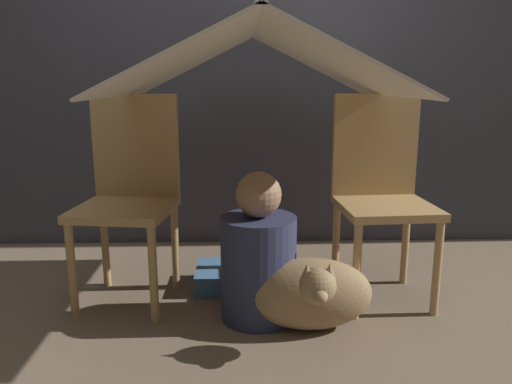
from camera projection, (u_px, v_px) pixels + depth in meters
ground_plane at (257, 322)px, 2.14m from camera, size 8.80×8.80×0.00m
wall_back at (252, 40)px, 2.96m from camera, size 7.00×0.05×2.50m
chair_left at (130, 190)px, 2.30m from camera, size 0.47×0.47×0.95m
chair_right at (381, 188)px, 2.34m from camera, size 0.44×0.44×0.95m
sheet_canopy at (256, 59)px, 2.11m from camera, size 1.19×1.21×0.30m
person_front at (258, 259)px, 2.14m from camera, size 0.32×0.32×0.65m
dog at (310, 293)px, 2.05m from camera, size 0.52×0.41×0.36m
floor_cushion at (233, 277)px, 2.51m from camera, size 0.37×0.29×0.10m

